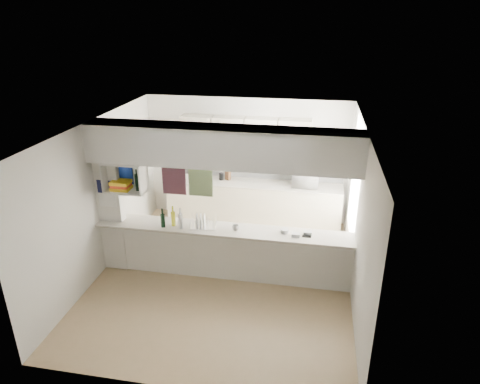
% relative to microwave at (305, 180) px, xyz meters
% --- Properties ---
extents(floor, '(4.80, 4.80, 0.00)m').
position_rel_microwave_xyz_m(floor, '(-1.24, -2.08, -1.07)').
color(floor, tan).
rests_on(floor, ground).
extents(ceiling, '(4.80, 4.80, 0.00)m').
position_rel_microwave_xyz_m(ceiling, '(-1.24, -2.08, 1.53)').
color(ceiling, white).
rests_on(ceiling, wall_back).
extents(wall_back, '(4.20, 0.00, 4.20)m').
position_rel_microwave_xyz_m(wall_back, '(-1.24, 0.32, 0.23)').
color(wall_back, silver).
rests_on(wall_back, floor).
extents(wall_left, '(0.00, 4.80, 4.80)m').
position_rel_microwave_xyz_m(wall_left, '(-3.34, -2.08, 0.23)').
color(wall_left, silver).
rests_on(wall_left, floor).
extents(wall_right, '(0.00, 4.80, 4.80)m').
position_rel_microwave_xyz_m(wall_right, '(0.86, -2.08, 0.23)').
color(wall_right, silver).
rests_on(wall_right, floor).
extents(servery_partition, '(4.20, 0.50, 2.60)m').
position_rel_microwave_xyz_m(servery_partition, '(-1.42, -2.08, 0.59)').
color(servery_partition, silver).
rests_on(servery_partition, floor).
extents(cubby_shelf, '(0.65, 0.35, 0.50)m').
position_rel_microwave_xyz_m(cubby_shelf, '(-2.81, -2.14, 0.65)').
color(cubby_shelf, white).
rests_on(cubby_shelf, bulkhead).
extents(kitchen_run, '(3.60, 0.63, 2.24)m').
position_rel_microwave_xyz_m(kitchen_run, '(-1.08, 0.06, -0.24)').
color(kitchen_run, beige).
rests_on(kitchen_run, floor).
extents(microwave, '(0.53, 0.36, 0.29)m').
position_rel_microwave_xyz_m(microwave, '(0.00, 0.00, 0.00)').
color(microwave, white).
rests_on(microwave, bench_top).
extents(bowl, '(0.26, 0.26, 0.06)m').
position_rel_microwave_xyz_m(bowl, '(0.01, -0.02, 0.18)').
color(bowl, navy).
rests_on(bowl, microwave).
extents(dish_rack, '(0.47, 0.38, 0.23)m').
position_rel_microwave_xyz_m(dish_rack, '(-1.57, -2.05, -0.06)').
color(dish_rack, silver).
rests_on(dish_rack, breakfast_bar).
extents(cup, '(0.15, 0.15, 0.09)m').
position_rel_microwave_xyz_m(cup, '(-1.02, -2.13, -0.08)').
color(cup, white).
rests_on(cup, dish_rack).
extents(wine_bottles, '(0.37, 0.15, 0.36)m').
position_rel_microwave_xyz_m(wine_bottles, '(-2.05, -2.17, -0.02)').
color(wine_bottles, black).
rests_on(wine_bottles, breakfast_bar).
extents(plastic_tubs, '(0.49, 0.21, 0.06)m').
position_rel_microwave_xyz_m(plastic_tubs, '(-0.08, -2.07, -0.12)').
color(plastic_tubs, silver).
rests_on(plastic_tubs, breakfast_bar).
extents(utensil_jar, '(0.10, 0.10, 0.14)m').
position_rel_microwave_xyz_m(utensil_jar, '(-1.74, 0.07, -0.07)').
color(utensil_jar, black).
rests_on(utensil_jar, bench_top).
extents(knife_block, '(0.12, 0.11, 0.20)m').
position_rel_microwave_xyz_m(knife_block, '(-1.61, 0.10, -0.05)').
color(knife_block, '#4E2F1A').
rests_on(knife_block, bench_top).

